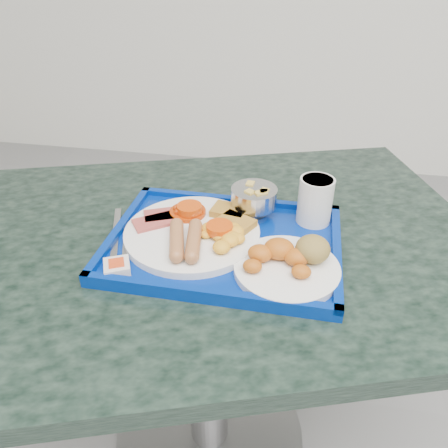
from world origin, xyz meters
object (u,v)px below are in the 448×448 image
(table, at_px, (206,303))
(juice_cup, at_px, (315,199))
(fruit_bowl, at_px, (254,198))
(tray, at_px, (224,244))
(main_plate, at_px, (197,231))
(bread_plate, at_px, (290,261))

(table, distance_m, juice_cup, 0.33)
(fruit_bowl, bearing_deg, juice_cup, 0.33)
(tray, relative_size, main_plate, 1.68)
(main_plate, distance_m, juice_cup, 0.24)
(table, relative_size, juice_cup, 13.62)
(main_plate, bearing_deg, table, 71.52)
(tray, height_order, main_plate, main_plate)
(tray, relative_size, juice_cup, 4.59)
(table, distance_m, tray, 0.20)
(bread_plate, bearing_deg, fruit_bowl, 116.64)
(bread_plate, height_order, juice_cup, juice_cup)
(bread_plate, bearing_deg, main_plate, 159.25)
(table, xyz_separation_m, fruit_bowl, (0.09, 0.07, 0.24))
(bread_plate, relative_size, fruit_bowl, 1.95)
(tray, distance_m, main_plate, 0.06)
(table, distance_m, fruit_bowl, 0.26)
(table, distance_m, bread_plate, 0.29)
(table, relative_size, main_plate, 4.98)
(main_plate, bearing_deg, juice_cup, 24.08)
(main_plate, xyz_separation_m, juice_cup, (0.22, 0.10, 0.04))
(tray, relative_size, bread_plate, 2.39)
(table, relative_size, bread_plate, 7.08)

